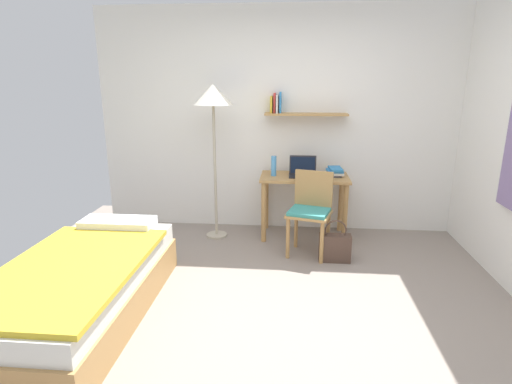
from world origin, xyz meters
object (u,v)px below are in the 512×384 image
(laptop, at_px, (303,171))
(water_bottle, at_px, (274,166))
(bed, at_px, (81,288))
(standing_lamp, at_px, (213,102))
(desk, at_px, (304,188))
(book_stack, at_px, (335,172))
(handbag, at_px, (335,247))
(desk_chair, at_px, (310,209))

(laptop, bearing_deg, water_bottle, -174.44)
(bed, relative_size, standing_lamp, 1.11)
(standing_lamp, bearing_deg, laptop, 6.77)
(desk, bearing_deg, standing_lamp, -174.09)
(water_bottle, relative_size, book_stack, 0.93)
(bed, height_order, handbag, bed)
(handbag, bearing_deg, water_bottle, 134.88)
(desk, distance_m, water_bottle, 0.44)
(bed, xyz_separation_m, desk_chair, (1.79, 1.37, 0.25))
(water_bottle, bearing_deg, desk_chair, -49.27)
(book_stack, xyz_separation_m, handbag, (-0.04, -0.71, -0.62))
(desk, distance_m, desk_chair, 0.50)
(water_bottle, xyz_separation_m, handbag, (0.66, -0.66, -0.68))
(standing_lamp, height_order, book_stack, standing_lamp)
(bed, bearing_deg, desk, 47.03)
(desk_chair, relative_size, standing_lamp, 0.50)
(bed, bearing_deg, book_stack, 42.35)
(desk_chair, relative_size, handbag, 1.97)
(bed, height_order, book_stack, book_stack)
(laptop, bearing_deg, desk_chair, -81.21)
(desk_chair, bearing_deg, handbag, -36.76)
(handbag, bearing_deg, book_stack, 86.71)
(bed, relative_size, laptop, 6.23)
(laptop, distance_m, book_stack, 0.37)
(handbag, bearing_deg, desk_chair, 143.24)
(standing_lamp, xyz_separation_m, book_stack, (1.36, 0.14, -0.77))
(standing_lamp, distance_m, laptop, 1.26)
(laptop, distance_m, water_bottle, 0.34)
(bed, relative_size, desk_chair, 2.22)
(desk, height_order, desk_chair, desk_chair)
(desk_chair, bearing_deg, laptop, 98.79)
(standing_lamp, distance_m, book_stack, 1.57)
(bed, relative_size, handbag, 4.38)
(desk, bearing_deg, book_stack, 5.58)
(laptop, bearing_deg, standing_lamp, -173.23)
(laptop, xyz_separation_m, handbag, (0.33, -0.69, -0.63))
(bed, xyz_separation_m, standing_lamp, (0.73, 1.76, 1.31))
(desk_chair, xyz_separation_m, book_stack, (0.29, 0.53, 0.28))
(handbag, bearing_deg, laptop, 115.32)
(laptop, xyz_separation_m, water_bottle, (-0.33, -0.03, 0.06))
(laptop, bearing_deg, desk, -29.75)
(book_stack, height_order, handbag, book_stack)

